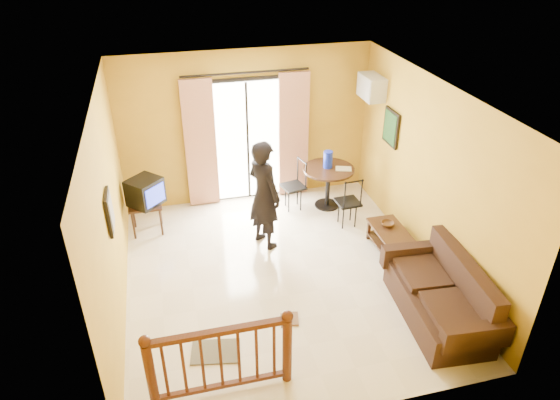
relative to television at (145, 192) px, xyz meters
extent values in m
plane|color=beige|center=(1.87, -1.70, -0.76)|extent=(5.00, 5.00, 0.00)
plane|color=white|center=(1.87, -1.70, 2.04)|extent=(5.00, 5.00, 0.00)
plane|color=#B78C23|center=(1.87, 0.80, 0.64)|extent=(4.50, 0.00, 4.50)
plane|color=#B78C23|center=(1.87, -4.20, 0.64)|extent=(4.50, 0.00, 4.50)
plane|color=#B78C23|center=(-0.38, -1.70, 0.64)|extent=(0.00, 5.00, 5.00)
plane|color=#B78C23|center=(4.12, -1.70, 0.64)|extent=(0.00, 5.00, 5.00)
cube|color=black|center=(1.87, 0.78, 0.39)|extent=(1.34, 0.03, 2.34)
cube|color=white|center=(1.87, 0.75, 0.39)|extent=(1.20, 0.04, 2.20)
cube|color=black|center=(1.87, 0.73, 0.39)|extent=(0.04, 0.02, 2.20)
cube|color=beige|center=(1.02, 0.70, 0.44)|extent=(0.55, 0.08, 2.35)
cube|color=beige|center=(2.72, 0.70, 0.44)|extent=(0.55, 0.08, 2.35)
cylinder|color=black|center=(1.87, 0.70, 1.66)|extent=(2.20, 0.04, 0.04)
cube|color=black|center=(-0.03, 0.00, -0.25)|extent=(0.54, 0.45, 0.04)
cylinder|color=black|center=(-0.26, -0.18, -0.51)|extent=(0.04, 0.04, 0.52)
cylinder|color=black|center=(0.19, -0.18, -0.51)|extent=(0.04, 0.04, 0.52)
cylinder|color=black|center=(-0.26, 0.18, -0.51)|extent=(0.04, 0.04, 0.52)
cylinder|color=black|center=(0.19, 0.18, -0.51)|extent=(0.04, 0.04, 0.52)
cube|color=black|center=(0.00, 0.00, 0.00)|extent=(0.67, 0.67, 0.45)
cube|color=blue|center=(0.16, -0.16, 0.00)|extent=(0.30, 0.29, 0.32)
cube|color=black|center=(-0.35, -1.90, 0.79)|extent=(0.04, 0.42, 0.52)
cube|color=#5E5A51|center=(-0.33, -1.90, 0.79)|extent=(0.01, 0.34, 0.44)
cylinder|color=black|center=(3.21, 0.08, -0.01)|extent=(0.93, 0.93, 0.04)
cylinder|color=black|center=(3.21, 0.08, -0.39)|extent=(0.08, 0.08, 0.75)
cylinder|color=black|center=(3.21, 0.08, -0.75)|extent=(0.45, 0.45, 0.03)
cylinder|color=#1325B7|center=(3.20, 0.12, 0.16)|extent=(0.17, 0.17, 0.31)
cube|color=beige|center=(3.45, -0.02, 0.02)|extent=(0.32, 0.26, 0.02)
cube|color=silver|center=(3.97, 0.25, 1.39)|extent=(0.30, 0.60, 0.40)
cube|color=gray|center=(3.82, 0.25, 1.39)|extent=(0.02, 0.56, 0.36)
cube|color=black|center=(4.09, -0.40, 0.89)|extent=(0.04, 0.50, 0.60)
cube|color=black|center=(4.06, -0.40, 0.89)|extent=(0.01, 0.42, 0.52)
cube|color=black|center=(3.72, -1.51, -0.40)|extent=(0.48, 0.87, 0.04)
cube|color=black|center=(3.72, -1.51, -0.65)|extent=(0.44, 0.83, 0.03)
cube|color=black|center=(3.52, -1.90, -0.58)|extent=(0.05, 0.05, 0.37)
cube|color=black|center=(3.91, -1.90, -0.58)|extent=(0.05, 0.05, 0.37)
cube|color=black|center=(3.52, -1.13, -0.58)|extent=(0.05, 0.05, 0.37)
cube|color=black|center=(3.91, -1.13, -0.58)|extent=(0.05, 0.05, 0.37)
imported|color=#4F321B|center=(3.72, -1.38, -0.35)|extent=(0.25, 0.25, 0.06)
cube|color=black|center=(3.67, -3.09, -0.55)|extent=(0.99, 1.77, 0.43)
cube|color=black|center=(3.99, -3.09, -0.18)|extent=(0.33, 1.71, 0.59)
cube|color=black|center=(3.67, -3.92, -0.32)|extent=(0.86, 0.24, 0.32)
cube|color=black|center=(3.67, -2.26, -0.32)|extent=(0.86, 0.24, 0.32)
cube|color=black|center=(3.61, -3.46, -0.31)|extent=(0.64, 0.74, 0.11)
cube|color=black|center=(3.61, -2.71, -0.31)|extent=(0.64, 0.74, 0.11)
imported|color=black|center=(1.82, -0.82, 0.14)|extent=(0.69, 0.79, 1.82)
cylinder|color=#471E0F|center=(-0.03, -3.60, -0.30)|extent=(0.11, 0.11, 0.92)
cylinder|color=#471E0F|center=(1.47, -3.60, -0.30)|extent=(0.11, 0.11, 0.92)
sphere|color=#471E0F|center=(-0.03, -3.60, 0.21)|extent=(0.13, 0.13, 0.13)
sphere|color=#471E0F|center=(1.47, -3.60, 0.21)|extent=(0.13, 0.13, 0.13)
cube|color=#471E0F|center=(0.72, -3.60, 0.16)|extent=(1.55, 0.08, 0.06)
cube|color=#471E0F|center=(0.72, -3.60, -0.66)|extent=(1.55, 0.06, 0.05)
cube|color=#575446|center=(0.71, -3.00, -0.75)|extent=(0.66, 0.50, 0.02)
cube|color=#4F321B|center=(1.67, -2.69, -0.75)|extent=(0.15, 0.27, 0.03)
cube|color=#4F321B|center=(1.81, -2.69, -0.75)|extent=(0.15, 0.27, 0.03)
camera|label=1|loc=(0.41, -7.49, 3.96)|focal=32.00mm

